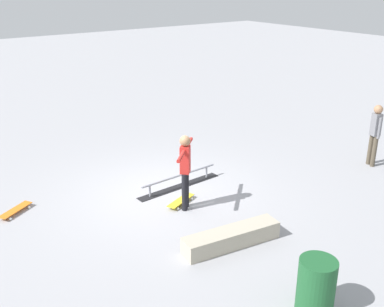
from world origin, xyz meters
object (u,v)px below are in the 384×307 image
grind_rail (179,182)px  trash_bin (316,286)px  skate_ledge (231,238)px  skateboard_main (181,201)px  skater_main (185,167)px  bystander_grey_shirt (375,132)px  loose_skateboard_orange (15,210)px

grind_rail → trash_bin: size_ratio=2.66×
skate_ledge → skateboard_main: 1.92m
skater_main → bystander_grey_shirt: bearing=127.1°
skateboard_main → trash_bin: trash_bin is taller
grind_rail → skater_main: (0.50, 0.95, 0.82)m
grind_rail → loose_skateboard_orange: 3.64m
skater_main → skate_ledge: bearing=41.5°
loose_skateboard_orange → skater_main: bearing=-63.3°
skateboard_main → skater_main: bearing=-121.3°
skate_ledge → bystander_grey_shirt: (-5.46, -0.78, 0.75)m
skateboard_main → trash_bin: (0.33, 3.96, 0.35)m
skater_main → loose_skateboard_orange: 3.67m
skate_ledge → skater_main: skater_main is taller
grind_rail → trash_bin: 4.75m
skate_ledge → bystander_grey_shirt: bearing=-171.9°
grind_rail → skater_main: bearing=59.3°
skater_main → trash_bin: (0.30, 3.73, -0.53)m
skateboard_main → bystander_grey_shirt: (-5.26, 1.14, 0.84)m
skateboard_main → loose_skateboard_orange: 3.48m
grind_rail → skater_main: skater_main is taller
skateboard_main → bystander_grey_shirt: bearing=-33.8°
loose_skateboard_orange → trash_bin: size_ratio=0.93×
loose_skateboard_orange → trash_bin: (-2.71, 5.65, 0.35)m
grind_rail → skateboard_main: (0.46, 0.72, -0.06)m
bystander_grey_shirt → trash_bin: size_ratio=1.91×
grind_rail → skate_ledge: 2.71m
skate_ledge → skater_main: 1.86m
grind_rail → skateboard_main: bearing=54.4°
grind_rail → bystander_grey_shirt: 5.21m
loose_skateboard_orange → bystander_grey_shirt: bearing=-49.5°
bystander_grey_shirt → loose_skateboard_orange: bystander_grey_shirt is taller
grind_rail → trash_bin: (0.80, 4.68, 0.29)m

